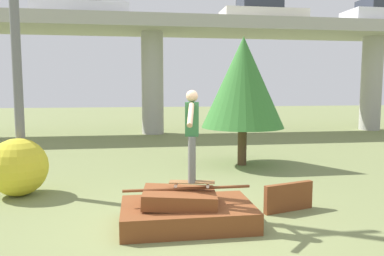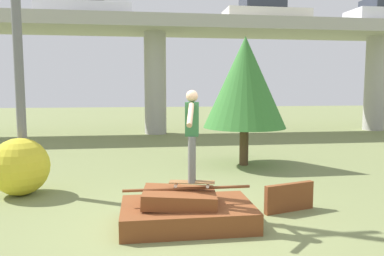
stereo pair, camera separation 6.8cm
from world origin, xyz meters
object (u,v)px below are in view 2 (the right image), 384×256
skateboard (192,182)px  utility_pole (16,2)px  tree_behind_left (245,83)px  bush_yellow_flowering (20,167)px  car_on_overpass_mid (265,12)px  car_on_overpass_right (84,7)px  skater (192,129)px

skateboard → utility_pole: (-3.48, 2.49, 3.46)m
tree_behind_left → bush_yellow_flowering: 6.51m
bush_yellow_flowering → utility_pole: bearing=88.1°
car_on_overpass_mid → car_on_overpass_right: bearing=179.5°
skateboard → tree_behind_left: tree_behind_left is taller
skateboard → bush_yellow_flowering: (-3.49, 2.26, -0.10)m
utility_pole → tree_behind_left: (5.73, 2.21, -1.68)m
car_on_overpass_right → bush_yellow_flowering: bearing=-89.7°
skater → bush_yellow_flowering: 4.28m
car_on_overpass_mid → bush_yellow_flowering: 15.33m
car_on_overpass_right → tree_behind_left: (5.80, -8.54, -3.82)m
car_on_overpass_right → tree_behind_left: 11.01m
tree_behind_left → bush_yellow_flowering: bearing=-157.0°
tree_behind_left → bush_yellow_flowering: tree_behind_left is taller
utility_pole → bush_yellow_flowering: (-0.01, -0.23, -3.56)m
car_on_overpass_mid → car_on_overpass_right: car_on_overpass_right is taller
utility_pole → tree_behind_left: utility_pole is taller
skateboard → bush_yellow_flowering: size_ratio=0.64×
skater → car_on_overpass_mid: (5.68, 13.16, 4.64)m
skater → tree_behind_left: tree_behind_left is taller
skater → car_on_overpass_right: 14.48m
car_on_overpass_mid → utility_pole: 14.22m
skateboard → skater: size_ratio=0.52×
car_on_overpass_mid → utility_pole: utility_pole is taller
skateboard → car_on_overpass_mid: size_ratio=0.18×
car_on_overpass_mid → utility_pole: (-9.16, -10.67, -2.10)m
skateboard → bush_yellow_flowering: bearing=147.1°
skateboard → bush_yellow_flowering: 4.16m
skater → car_on_overpass_mid: car_on_overpass_mid is taller
utility_pole → skater: bearing=-35.5°
car_on_overpass_mid → car_on_overpass_right: size_ratio=0.95×
tree_behind_left → skater: bearing=-115.6°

